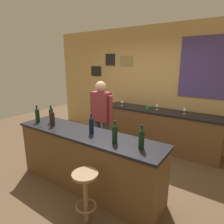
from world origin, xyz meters
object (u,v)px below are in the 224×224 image
at_px(wine_glass_c, 185,109).
at_px(wine_glass_a, 122,101).
at_px(bartender, 101,117).
at_px(wine_bottle_a, 37,115).
at_px(wine_bottle_e, 115,133).
at_px(wine_bottle_d, 91,125).
at_px(bar_stool, 86,189).
at_px(wine_bottle_b, 51,115).
at_px(wine_bottle_f, 141,138).
at_px(coffee_mug, 148,107).
at_px(wine_bottle_c, 52,118).
at_px(wine_glass_b, 157,105).

bearing_deg(wine_glass_c, wine_glass_a, -177.87).
height_order(bartender, wine_glass_a, bartender).
height_order(wine_bottle_a, wine_bottle_e, same).
bearing_deg(wine_glass_c, wine_bottle_d, -112.82).
xyz_separation_m(bar_stool, wine_bottle_b, (-1.33, 0.61, 0.60)).
distance_m(bartender, wine_bottle_a, 1.16).
bearing_deg(wine_bottle_b, bar_stool, -24.60).
xyz_separation_m(bartender, wine_glass_a, (-0.27, 1.20, 0.07)).
distance_m(bartender, wine_bottle_f, 1.49).
height_order(wine_bottle_d, wine_glass_c, wine_bottle_d).
bearing_deg(coffee_mug, wine_bottle_f, -68.09).
xyz_separation_m(wine_bottle_d, coffee_mug, (0.04, 1.97, -0.11)).
bearing_deg(wine_glass_a, coffee_mug, 0.89).
relative_size(wine_bottle_d, wine_bottle_f, 1.00).
relative_size(wine_bottle_b, wine_bottle_c, 1.00).
bearing_deg(wine_bottle_d, coffee_mug, 88.85).
height_order(wine_bottle_b, wine_glass_c, wine_bottle_b).
bearing_deg(wine_glass_a, wine_bottle_b, -98.49).
height_order(wine_bottle_b, wine_bottle_e, same).
bearing_deg(wine_glass_b, wine_glass_a, -173.04).
height_order(wine_glass_a, coffee_mug, wine_glass_a).
relative_size(wine_bottle_a, wine_glass_c, 1.97).
relative_size(wine_bottle_c, wine_glass_b, 1.97).
height_order(wine_bottle_b, wine_glass_a, wine_bottle_b).
relative_size(wine_glass_a, coffee_mug, 1.24).
bearing_deg(wine_bottle_d, wine_bottle_b, 178.61).
distance_m(wine_bottle_f, wine_glass_a, 2.51).
xyz_separation_m(wine_glass_a, wine_glass_b, (0.88, 0.11, 0.00)).
relative_size(wine_bottle_e, wine_glass_a, 1.97).
relative_size(wine_bottle_e, coffee_mug, 2.45).
bearing_deg(wine_bottle_f, wine_bottle_a, -178.34).
distance_m(wine_bottle_c, wine_glass_c, 2.65).
relative_size(wine_bottle_a, wine_bottle_f, 1.00).
distance_m(bar_stool, wine_bottle_d, 0.92).
height_order(bartender, wine_bottle_e, bartender).
bearing_deg(wine_bottle_f, bartender, 147.00).
distance_m(wine_bottle_b, wine_bottle_d, 0.95).
xyz_separation_m(wine_bottle_e, wine_bottle_f, (0.37, 0.04, 0.00)).
bearing_deg(wine_glass_b, wine_bottle_d, -96.09).
xyz_separation_m(wine_bottle_a, wine_bottle_f, (2.01, 0.06, 0.00)).
bearing_deg(wine_bottle_c, wine_glass_b, 65.08).
bearing_deg(wine_bottle_b, wine_glass_c, 47.93).
bearing_deg(wine_bottle_b, coffee_mug, 63.05).
bearing_deg(wine_bottle_f, bar_stool, -131.05).
bearing_deg(bar_stool, wine_glass_c, 79.97).
distance_m(wine_bottle_e, wine_glass_b, 2.17).
bearing_deg(bartender, coffee_mug, 70.26).
bearing_deg(bar_stool, wine_bottle_f, 48.95).
bearing_deg(wine_bottle_c, wine_bottle_e, -0.22).
height_order(wine_bottle_c, wine_bottle_e, same).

